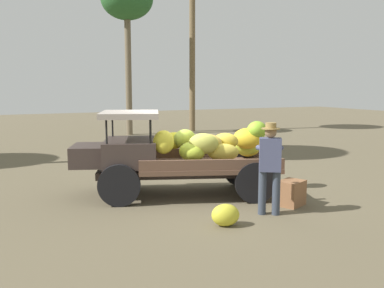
# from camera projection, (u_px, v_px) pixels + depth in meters

# --- Properties ---
(ground_plane) EXTENTS (60.00, 60.00, 0.00)m
(ground_plane) POSITION_uv_depth(u_px,v_px,m) (192.00, 193.00, 9.77)
(ground_plane) COLOR brown
(truck) EXTENTS (4.66, 2.92, 1.87)m
(truck) POSITION_uv_depth(u_px,v_px,m) (175.00, 153.00, 9.45)
(truck) COLOR #3C302C
(truck) RESTS_ON ground
(farmer) EXTENTS (0.58, 0.55, 1.75)m
(farmer) POSITION_uv_depth(u_px,v_px,m) (270.00, 163.00, 8.00)
(farmer) COLOR #363F4D
(farmer) RESTS_ON ground
(wooden_crate) EXTENTS (0.66, 0.60, 0.51)m
(wooden_crate) POSITION_uv_depth(u_px,v_px,m) (291.00, 193.00, 8.71)
(wooden_crate) COLOR #8D5D3B
(wooden_crate) RESTS_ON ground
(loose_banana_bunch) EXTENTS (0.57, 0.48, 0.39)m
(loose_banana_bunch) POSITION_uv_depth(u_px,v_px,m) (225.00, 215.00, 7.44)
(loose_banana_bunch) COLOR yellow
(loose_banana_bunch) RESTS_ON ground
(forest_tree_5) EXTENTS (2.50, 2.50, 7.54)m
(forest_tree_5) POSITION_uv_depth(u_px,v_px,m) (127.00, 2.00, 20.37)
(forest_tree_5) COLOR brown
(forest_tree_5) RESTS_ON ground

